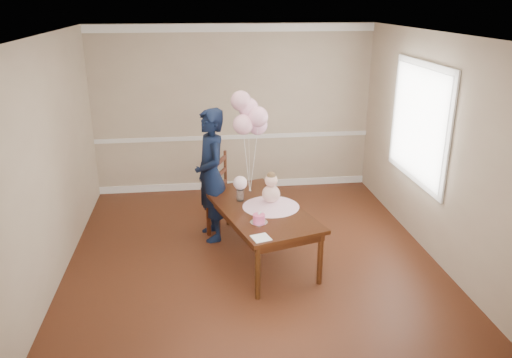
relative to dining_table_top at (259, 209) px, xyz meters
name	(u,v)px	position (x,y,z in m)	size (l,w,h in m)	color
floor	(252,259)	(-0.09, -0.05, -0.66)	(4.50, 5.00, 0.00)	#36180D
ceiling	(252,35)	(-0.09, -0.05, 2.04)	(4.50, 5.00, 0.02)	white
wall_back	(234,110)	(-0.09, 2.45, 0.69)	(4.50, 0.02, 2.70)	tan
wall_front	(295,264)	(-0.09, -2.55, 0.69)	(4.50, 0.02, 2.70)	tan
wall_left	(49,164)	(-2.34, -0.05, 0.69)	(0.02, 5.00, 2.70)	tan
wall_right	(437,149)	(2.16, -0.05, 0.69)	(0.02, 5.00, 2.70)	tan
chair_rail_trim	(234,137)	(-0.09, 2.44, 0.24)	(4.50, 0.02, 0.07)	white
crown_molding	(233,28)	(-0.09, 2.44, 1.97)	(4.50, 0.02, 0.12)	white
baseboard_trim	(235,185)	(-0.09, 2.44, -0.60)	(4.50, 0.02, 0.12)	white
window_frame	(419,123)	(2.14, 0.45, 0.89)	(0.02, 1.66, 1.56)	silver
window_blinds	(418,123)	(2.12, 0.45, 0.89)	(0.01, 1.50, 1.40)	silver
dining_table_top	(259,209)	(0.00, 0.00, 0.00)	(0.91, 1.82, 0.05)	black
table_apron	(259,214)	(0.00, 0.00, -0.07)	(0.82, 1.73, 0.09)	black
table_leg_fl	(258,273)	(-0.13, -0.91, -0.34)	(0.06, 0.06, 0.64)	black
table_leg_fr	(320,258)	(0.60, -0.70, -0.34)	(0.06, 0.06, 0.64)	black
table_leg_bl	(208,214)	(-0.60, 0.70, -0.34)	(0.06, 0.06, 0.64)	black
table_leg_br	(260,205)	(0.13, 0.91, -0.34)	(0.06, 0.06, 0.64)	black
baby_skirt	(271,203)	(0.14, -0.01, 0.07)	(0.69, 0.69, 0.09)	#E7AAC7
baby_torso	(271,194)	(0.14, -0.01, 0.19)	(0.22, 0.22, 0.22)	pink
baby_head	(271,180)	(0.14, -0.01, 0.36)	(0.15, 0.15, 0.15)	beige
baby_hair	(271,176)	(0.14, -0.01, 0.41)	(0.11, 0.11, 0.11)	brown
cake_platter	(259,222)	(-0.06, -0.44, 0.03)	(0.20, 0.20, 0.01)	silver
birthday_cake	(259,218)	(-0.06, -0.44, 0.08)	(0.14, 0.14, 0.09)	#DC457C
cake_flower_a	(259,213)	(-0.06, -0.44, 0.13)	(0.03, 0.03, 0.03)	white
cake_flower_b	(261,212)	(-0.04, -0.42, 0.13)	(0.03, 0.03, 0.03)	silver
rose_vase_near	(240,195)	(-0.21, 0.22, 0.10)	(0.09, 0.09, 0.15)	white
roses_near	(240,183)	(-0.21, 0.22, 0.26)	(0.17, 0.17, 0.17)	silver
napkin	(261,238)	(-0.09, -0.83, 0.03)	(0.18, 0.18, 0.01)	white
balloon_weight	(250,191)	(-0.05, 0.51, 0.03)	(0.04, 0.04, 0.02)	silver
balloon_a	(243,124)	(-0.14, 0.48, 0.93)	(0.25, 0.25, 0.25)	#F4ACC3
balloon_b	(258,117)	(0.05, 0.49, 1.02)	(0.25, 0.25, 0.25)	#FFB4D5
balloon_c	(248,108)	(-0.06, 0.60, 1.12)	(0.25, 0.25, 0.25)	#F5ADCE
balloon_d	(241,101)	(-0.15, 0.59, 1.21)	(0.25, 0.25, 0.25)	#DC9CB1
balloon_e	(258,125)	(0.06, 0.61, 0.89)	(0.25, 0.25, 0.25)	#F5AED4
balloon_ribbon_a	(247,164)	(-0.10, 0.49, 0.41)	(0.00, 0.00, 0.76)	white
balloon_ribbon_b	(254,160)	(0.00, 0.50, 0.46)	(0.00, 0.00, 0.86)	white
balloon_ribbon_c	(249,156)	(-0.06, 0.55, 0.51)	(0.00, 0.00, 0.95)	white
balloon_ribbon_d	(246,152)	(-0.10, 0.55, 0.55)	(0.00, 0.00, 1.04)	white
balloon_ribbon_e	(254,164)	(0.00, 0.56, 0.39)	(0.00, 0.00, 0.72)	silver
dining_chair_seat	(237,199)	(-0.21, 0.74, -0.17)	(0.48, 0.48, 0.05)	#371D0F
chair_leg_fl	(219,221)	(-0.46, 0.64, -0.43)	(0.04, 0.04, 0.47)	black
chair_leg_fr	(247,224)	(-0.10, 0.49, -0.43)	(0.04, 0.04, 0.47)	#3C1710
chair_leg_bl	(228,209)	(-0.32, 1.00, -0.43)	(0.04, 0.04, 0.47)	#311A0D
chair_leg_br	(254,212)	(0.04, 0.85, -0.43)	(0.04, 0.04, 0.47)	#35170E
chair_back_post_l	(216,181)	(-0.48, 0.64, 0.14)	(0.04, 0.04, 0.61)	#36180E
chair_back_post_r	(225,172)	(-0.34, 1.01, 0.14)	(0.04, 0.04, 0.61)	#3D1D10
chair_slat_low	(221,185)	(-0.41, 0.83, 0.01)	(0.03, 0.43, 0.05)	#36160E
chair_slat_mid	(221,173)	(-0.41, 0.83, 0.19)	(0.03, 0.43, 0.05)	#37180F
chair_slat_top	(221,161)	(-0.41, 0.83, 0.36)	(0.03, 0.43, 0.05)	#37160F
woman	(211,175)	(-0.55, 0.64, 0.22)	(0.64, 0.43, 1.77)	black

